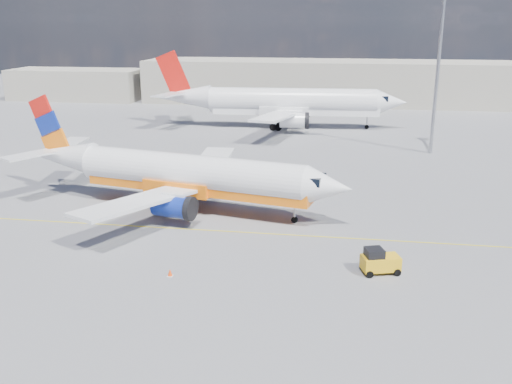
# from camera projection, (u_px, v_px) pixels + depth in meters

# --- Properties ---
(ground) EXTENTS (240.00, 240.00, 0.00)m
(ground) POSITION_uv_depth(u_px,v_px,m) (215.00, 246.00, 41.19)
(ground) COLOR slate
(ground) RESTS_ON ground
(taxi_line) EXTENTS (70.00, 0.15, 0.01)m
(taxi_line) POSITION_uv_depth(u_px,v_px,m) (224.00, 231.00, 44.02)
(taxi_line) COLOR yellow
(taxi_line) RESTS_ON ground
(terminal_main) EXTENTS (70.00, 14.00, 8.00)m
(terminal_main) POSITION_uv_depth(u_px,v_px,m) (326.00, 82.00, 110.14)
(terminal_main) COLOR #B5AE9C
(terminal_main) RESTS_ON ground
(terminal_annex) EXTENTS (26.00, 10.00, 6.00)m
(terminal_annex) POSITION_uv_depth(u_px,v_px,m) (77.00, 84.00, 115.02)
(terminal_annex) COLOR #B5AE9C
(terminal_annex) RESTS_ON ground
(main_jet) EXTENTS (30.61, 23.55, 9.23)m
(main_jet) POSITION_uv_depth(u_px,v_px,m) (182.00, 174.00, 48.44)
(main_jet) COLOR white
(main_jet) RESTS_ON ground
(second_jet) EXTENTS (37.25, 29.42, 11.29)m
(second_jet) POSITION_uv_depth(u_px,v_px,m) (284.00, 102.00, 84.80)
(second_jet) COLOR white
(second_jet) RESTS_ON ground
(gse_tug) EXTENTS (2.66, 2.09, 1.70)m
(gse_tug) POSITION_uv_depth(u_px,v_px,m) (379.00, 261.00, 36.61)
(gse_tug) COLOR black
(gse_tug) RESTS_ON ground
(traffic_cone) EXTENTS (0.35, 0.35, 0.49)m
(traffic_cone) POSITION_uv_depth(u_px,v_px,m) (170.00, 273.00, 36.28)
(traffic_cone) COLOR white
(traffic_cone) RESTS_ON ground
(floodlight_mast) EXTENTS (1.42, 1.42, 19.52)m
(floodlight_mast) POSITION_uv_depth(u_px,v_px,m) (439.00, 55.00, 66.19)
(floodlight_mast) COLOR #9A9AA2
(floodlight_mast) RESTS_ON ground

